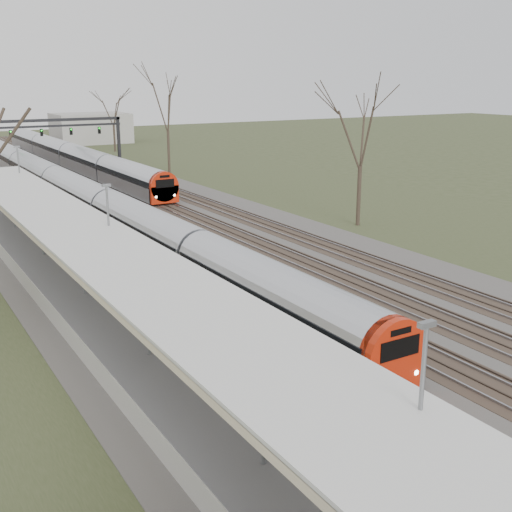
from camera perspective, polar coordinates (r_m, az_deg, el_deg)
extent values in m
cube|color=#474442|center=(53.34, -11.96, 3.64)|extent=(24.00, 160.00, 0.10)
cube|color=#4C3828|center=(51.76, -18.24, 2.88)|extent=(2.60, 160.00, 0.06)
cube|color=gray|center=(51.60, -19.02, 2.85)|extent=(0.07, 160.00, 0.12)
cube|color=gray|center=(51.90, -17.48, 3.06)|extent=(0.07, 160.00, 0.12)
cube|color=#4C3828|center=(52.60, -14.54, 3.36)|extent=(2.60, 160.00, 0.06)
cube|color=gray|center=(52.40, -15.29, 3.34)|extent=(0.07, 160.00, 0.12)
cube|color=gray|center=(52.78, -13.80, 3.53)|extent=(0.07, 160.00, 0.12)
cube|color=#4C3828|center=(53.65, -10.96, 3.81)|extent=(2.60, 160.00, 0.06)
cube|color=gray|center=(53.41, -11.68, 3.79)|extent=(0.07, 160.00, 0.12)
cube|color=gray|center=(53.88, -10.24, 3.97)|extent=(0.07, 160.00, 0.12)
cube|color=#4C3828|center=(54.91, -7.52, 4.22)|extent=(2.60, 160.00, 0.06)
cube|color=gray|center=(54.62, -8.22, 4.21)|extent=(0.07, 160.00, 0.12)
cube|color=gray|center=(55.18, -6.84, 4.38)|extent=(0.07, 160.00, 0.12)
cube|color=#4C3828|center=(56.36, -4.25, 4.61)|extent=(2.60, 160.00, 0.06)
cube|color=gray|center=(56.03, -4.91, 4.60)|extent=(0.07, 160.00, 0.12)
cube|color=gray|center=(56.66, -3.61, 4.75)|extent=(0.07, 160.00, 0.12)
cube|color=#9E9B93|center=(34.47, -16.56, -2.40)|extent=(3.50, 69.00, 1.00)
cylinder|color=slate|center=(16.84, 0.69, -13.75)|extent=(0.14, 0.14, 3.00)
cylinder|color=slate|center=(23.40, -9.66, -5.30)|extent=(0.14, 0.14, 3.00)
cylinder|color=slate|center=(30.65, -15.16, -0.60)|extent=(0.14, 0.14, 3.00)
cylinder|color=slate|center=(38.20, -18.52, 2.27)|extent=(0.14, 0.14, 3.00)
cylinder|color=slate|center=(45.91, -20.77, 4.19)|extent=(0.14, 0.14, 3.00)
cube|color=silver|center=(29.33, -14.83, 1.84)|extent=(4.10, 50.00, 0.12)
cube|color=beige|center=(29.37, -14.81, 1.52)|extent=(4.10, 50.00, 0.25)
cube|color=black|center=(84.40, -12.10, 9.94)|extent=(0.35, 0.35, 6.00)
cube|color=black|center=(81.44, -19.17, 11.30)|extent=(21.00, 0.35, 0.35)
cube|color=black|center=(81.49, -19.12, 10.81)|extent=(21.00, 0.25, 0.25)
cube|color=black|center=(80.81, -20.98, 10.11)|extent=(0.32, 0.22, 0.85)
sphere|color=#0CFF19|center=(80.65, -20.97, 10.28)|extent=(0.16, 0.16, 0.16)
cube|color=black|center=(81.50, -18.53, 10.36)|extent=(0.32, 0.22, 0.85)
sphere|color=#0CFF19|center=(81.35, -18.52, 10.53)|extent=(0.16, 0.16, 0.16)
cube|color=black|center=(82.33, -16.12, 10.60)|extent=(0.32, 0.22, 0.85)
sphere|color=#0CFF19|center=(82.18, -16.11, 10.77)|extent=(0.16, 0.16, 0.16)
cube|color=black|center=(83.31, -13.76, 10.81)|extent=(0.32, 0.22, 0.85)
sphere|color=#0CFF19|center=(83.16, -13.74, 10.98)|extent=(0.16, 0.16, 0.16)
cylinder|color=#2D231C|center=(48.48, 9.12, 5.26)|extent=(0.30, 0.30, 4.50)
cube|color=#B6BAC2|center=(62.06, -17.32, 5.90)|extent=(2.55, 90.00, 1.60)
cylinder|color=#B6BAC2|center=(61.97, -17.37, 6.50)|extent=(2.60, 89.70, 2.60)
cube|color=black|center=(61.95, -17.38, 6.59)|extent=(2.62, 89.40, 0.55)
cube|color=#BA210A|center=(22.67, 12.08, -10.12)|extent=(2.55, 0.50, 1.50)
cylinder|color=#BA210A|center=(22.42, 12.10, -8.46)|extent=(2.60, 0.60, 2.60)
cube|color=black|center=(22.12, 12.62, -7.98)|extent=(1.70, 0.12, 0.70)
sphere|color=white|center=(22.06, 10.77, -11.09)|extent=(0.22, 0.22, 0.22)
sphere|color=white|center=(23.13, 13.98, -9.98)|extent=(0.22, 0.22, 0.22)
cube|color=black|center=(62.21, -17.25, 5.07)|extent=(1.80, 89.00, 0.35)
cube|color=#B6BAC2|center=(84.16, -16.23, 8.35)|extent=(2.55, 60.00, 1.60)
cylinder|color=#B6BAC2|center=(84.09, -16.26, 8.79)|extent=(2.60, 59.70, 2.60)
cube|color=black|center=(84.08, -16.27, 8.86)|extent=(2.62, 59.40, 0.55)
cube|color=#BA210A|center=(56.06, -8.16, 5.43)|extent=(2.55, 0.50, 1.50)
cylinder|color=#BA210A|center=(55.99, -8.21, 6.14)|extent=(2.60, 0.60, 2.60)
cube|color=black|center=(55.70, -8.11, 6.41)|extent=(1.70, 0.12, 0.70)
sphere|color=white|center=(55.58, -8.89, 5.21)|extent=(0.22, 0.22, 0.22)
sphere|color=white|center=(56.23, -7.28, 5.39)|extent=(0.22, 0.22, 0.22)
cube|color=black|center=(84.28, -16.18, 7.73)|extent=(1.80, 59.00, 0.35)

